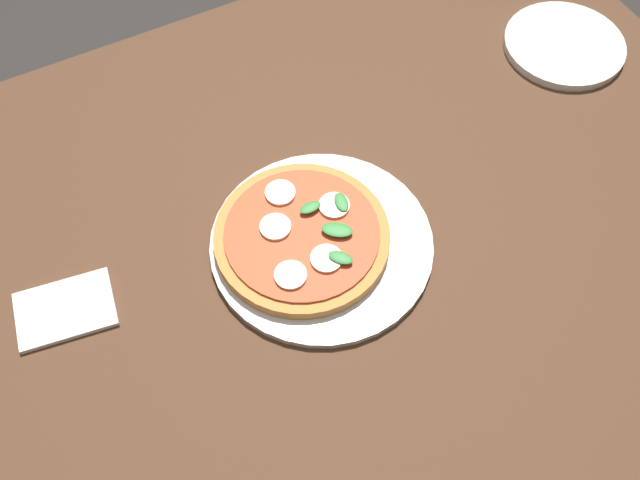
{
  "coord_description": "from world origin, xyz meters",
  "views": [
    {
      "loc": [
        -0.18,
        -0.46,
        1.61
      ],
      "look_at": [
        0.07,
        0.0,
        0.75
      ],
      "focal_mm": 39.89,
      "sensor_mm": 36.0,
      "label": 1
    }
  ],
  "objects_px": {
    "serving_tray": "(320,241)",
    "plate_white": "(564,45)",
    "pizza": "(302,236)",
    "napkin": "(65,310)",
    "dining_table": "(281,293)"
  },
  "relations": [
    {
      "from": "serving_tray",
      "to": "plate_white",
      "type": "relative_size",
      "value": 1.54
    },
    {
      "from": "pizza",
      "to": "plate_white",
      "type": "height_order",
      "value": "pizza"
    },
    {
      "from": "pizza",
      "to": "plate_white",
      "type": "relative_size",
      "value": 1.21
    },
    {
      "from": "serving_tray",
      "to": "napkin",
      "type": "bearing_deg",
      "value": 169.5
    },
    {
      "from": "serving_tray",
      "to": "plate_white",
      "type": "xyz_separation_m",
      "value": [
        0.56,
        0.16,
        0.0
      ]
    },
    {
      "from": "plate_white",
      "to": "napkin",
      "type": "height_order",
      "value": "plate_white"
    },
    {
      "from": "dining_table",
      "to": "napkin",
      "type": "bearing_deg",
      "value": 166.2
    },
    {
      "from": "serving_tray",
      "to": "plate_white",
      "type": "distance_m",
      "value": 0.58
    },
    {
      "from": "serving_tray",
      "to": "plate_white",
      "type": "height_order",
      "value": "plate_white"
    },
    {
      "from": "dining_table",
      "to": "pizza",
      "type": "xyz_separation_m",
      "value": [
        0.05,
        0.01,
        0.11
      ]
    },
    {
      "from": "pizza",
      "to": "napkin",
      "type": "bearing_deg",
      "value": 170.41
    },
    {
      "from": "napkin",
      "to": "pizza",
      "type": "bearing_deg",
      "value": -9.59
    },
    {
      "from": "serving_tray",
      "to": "napkin",
      "type": "distance_m",
      "value": 0.36
    },
    {
      "from": "pizza",
      "to": "plate_white",
      "type": "bearing_deg",
      "value": 14.13
    },
    {
      "from": "serving_tray",
      "to": "plate_white",
      "type": "bearing_deg",
      "value": 15.63
    }
  ]
}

